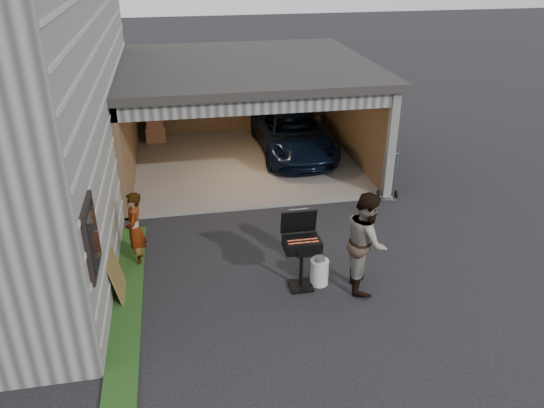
{
  "coord_description": "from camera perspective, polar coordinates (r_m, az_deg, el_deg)",
  "views": [
    {
      "loc": [
        -1.14,
        -7.72,
        5.82
      ],
      "look_at": [
        0.59,
        1.45,
        1.15
      ],
      "focal_mm": 35.0,
      "sensor_mm": 36.0,
      "label": 1
    }
  ],
  "objects": [
    {
      "name": "ground",
      "position": [
        9.74,
        -1.85,
        -10.14
      ],
      "size": [
        80.0,
        80.0,
        0.0
      ],
      "primitive_type": "plane",
      "color": "black",
      "rests_on": "ground"
    },
    {
      "name": "groundcover_strip",
      "position": [
        8.94,
        -15.68,
        -15.0
      ],
      "size": [
        0.5,
        8.0,
        0.06
      ],
      "primitive_type": "cube",
      "color": "#193814",
      "rests_on": "ground"
    },
    {
      "name": "garage",
      "position": [
        15.16,
        -3.16,
        11.44
      ],
      "size": [
        6.8,
        6.3,
        2.9
      ],
      "color": "#605E59",
      "rests_on": "ground"
    },
    {
      "name": "minivan",
      "position": [
        15.89,
        2.27,
        7.42
      ],
      "size": [
        2.05,
        4.4,
        1.22
      ],
      "primitive_type": "imported",
      "rotation": [
        0.0,
        0.0,
        -0.01
      ],
      "color": "black",
      "rests_on": "ground"
    },
    {
      "name": "woman",
      "position": [
        10.64,
        -14.54,
        -2.68
      ],
      "size": [
        0.39,
        0.58,
        1.55
      ],
      "primitive_type": "imported",
      "rotation": [
        0.0,
        0.0,
        -1.61
      ],
      "color": "#A4B2CE",
      "rests_on": "ground"
    },
    {
      "name": "man",
      "position": [
        9.7,
        10.09,
        -3.97
      ],
      "size": [
        0.88,
        1.05,
        1.91
      ],
      "primitive_type": "imported",
      "rotation": [
        0.0,
        0.0,
        1.39
      ],
      "color": "#44261A",
      "rests_on": "ground"
    },
    {
      "name": "bbq_grill",
      "position": [
        9.6,
        3.18,
        -4.53
      ],
      "size": [
        0.66,
        0.58,
        1.47
      ],
      "color": "black",
      "rests_on": "ground"
    },
    {
      "name": "propane_tank",
      "position": [
        10.02,
        5.11,
        -7.29
      ],
      "size": [
        0.41,
        0.41,
        0.51
      ],
      "primitive_type": "cylinder",
      "rotation": [
        0.0,
        0.0,
        -0.25
      ],
      "color": "silver",
      "rests_on": "ground"
    },
    {
      "name": "plywood_panel",
      "position": [
        9.94,
        -16.3,
        -7.55
      ],
      "size": [
        0.21,
        0.76,
        0.84
      ],
      "primitive_type": "cube",
      "rotation": [
        0.0,
        -0.21,
        0.0
      ],
      "color": "brown",
      "rests_on": "ground"
    },
    {
      "name": "hand_truck",
      "position": [
        13.5,
        12.37,
        1.48
      ],
      "size": [
        0.52,
        0.43,
        1.21
      ],
      "rotation": [
        0.0,
        0.0,
        -0.17
      ],
      "color": "slate",
      "rests_on": "ground"
    }
  ]
}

